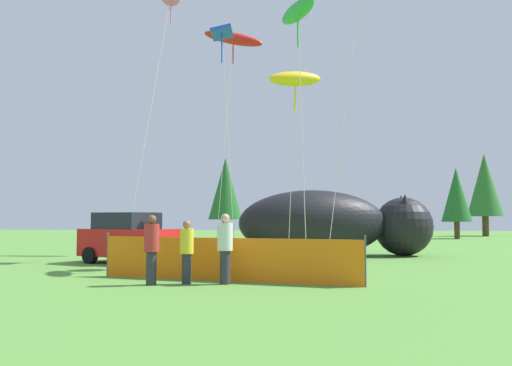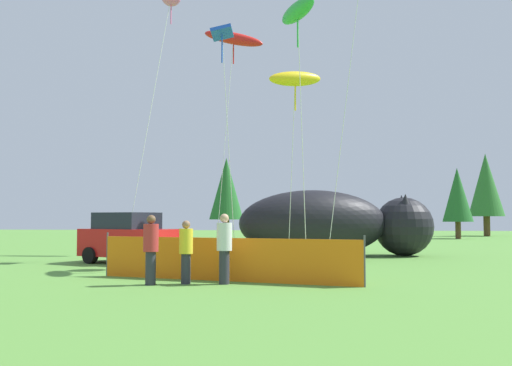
{
  "view_description": "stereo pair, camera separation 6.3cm",
  "coord_description": "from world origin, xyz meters",
  "px_view_note": "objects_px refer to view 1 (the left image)",
  "views": [
    {
      "loc": [
        3.95,
        -18.23,
        1.76
      ],
      "look_at": [
        1.33,
        3.31,
        3.07
      ],
      "focal_mm": 40.0,
      "sensor_mm": 36.0,
      "label": 1
    },
    {
      "loc": [
        4.02,
        -18.23,
        1.76
      ],
      "look_at": [
        1.33,
        3.31,
        3.07
      ],
      "focal_mm": 40.0,
      "sensor_mm": 36.0,
      "label": 2
    }
  ],
  "objects_px": {
    "kite_red_lizard": "(233,39)",
    "kite_yellow_hero": "(295,79)",
    "folding_chair": "(309,258)",
    "spectator_in_grey_shirt": "(152,247)",
    "kite_green_fish": "(298,12)",
    "parked_car": "(129,238)",
    "kite_blue_box": "(222,38)",
    "spectator_in_red_shirt": "(187,249)",
    "spectator_in_black_shirt": "(225,246)",
    "inflatable_cat": "(333,226)"
  },
  "relations": [
    {
      "from": "kite_red_lizard",
      "to": "kite_yellow_hero",
      "type": "distance_m",
      "value": 7.07
    },
    {
      "from": "folding_chair",
      "to": "spectator_in_grey_shirt",
      "type": "bearing_deg",
      "value": 91.61
    },
    {
      "from": "kite_green_fish",
      "to": "parked_car",
      "type": "bearing_deg",
      "value": 167.47
    },
    {
      "from": "folding_chair",
      "to": "kite_blue_box",
      "type": "bearing_deg",
      "value": -4.87
    },
    {
      "from": "parked_car",
      "to": "spectator_in_red_shirt",
      "type": "xyz_separation_m",
      "value": [
        3.85,
        -6.42,
        -0.05
      ]
    },
    {
      "from": "kite_blue_box",
      "to": "spectator_in_black_shirt",
      "type": "bearing_deg",
      "value": -78.96
    },
    {
      "from": "kite_blue_box",
      "to": "folding_chair",
      "type": "bearing_deg",
      "value": -55.7
    },
    {
      "from": "kite_red_lizard",
      "to": "kite_yellow_hero",
      "type": "xyz_separation_m",
      "value": [
        3.39,
        -5.17,
        -3.43
      ]
    },
    {
      "from": "kite_red_lizard",
      "to": "kite_green_fish",
      "type": "relative_size",
      "value": 1.21
    },
    {
      "from": "kite_blue_box",
      "to": "kite_red_lizard",
      "type": "bearing_deg",
      "value": 93.31
    },
    {
      "from": "parked_car",
      "to": "spectator_in_red_shirt",
      "type": "bearing_deg",
      "value": -34.75
    },
    {
      "from": "spectator_in_black_shirt",
      "to": "kite_green_fish",
      "type": "height_order",
      "value": "kite_green_fish"
    },
    {
      "from": "spectator_in_red_shirt",
      "to": "kite_green_fish",
      "type": "distance_m",
      "value": 9.9
    },
    {
      "from": "kite_green_fish",
      "to": "spectator_in_red_shirt",
      "type": "bearing_deg",
      "value": -118.98
    },
    {
      "from": "parked_car",
      "to": "spectator_in_grey_shirt",
      "type": "distance_m",
      "value": 7.4
    },
    {
      "from": "spectator_in_red_shirt",
      "to": "kite_blue_box",
      "type": "xyz_separation_m",
      "value": [
        -0.65,
        8.64,
        8.49
      ]
    },
    {
      "from": "spectator_in_red_shirt",
      "to": "spectator_in_grey_shirt",
      "type": "distance_m",
      "value": 0.92
    },
    {
      "from": "spectator_in_red_shirt",
      "to": "spectator_in_grey_shirt",
      "type": "bearing_deg",
      "value": -158.14
    },
    {
      "from": "kite_blue_box",
      "to": "kite_green_fish",
      "type": "distance_m",
      "value": 5.03
    },
    {
      "from": "parked_car",
      "to": "kite_blue_box",
      "type": "relative_size",
      "value": 0.43
    },
    {
      "from": "kite_blue_box",
      "to": "kite_red_lizard",
      "type": "relative_size",
      "value": 0.86
    },
    {
      "from": "folding_chair",
      "to": "kite_red_lizard",
      "type": "relative_size",
      "value": 0.07
    },
    {
      "from": "folding_chair",
      "to": "spectator_in_black_shirt",
      "type": "xyz_separation_m",
      "value": [
        -2.11,
        -3.01,
        0.52
      ]
    },
    {
      "from": "spectator_in_grey_shirt",
      "to": "kite_green_fish",
      "type": "distance_m",
      "value": 10.28
    },
    {
      "from": "spectator_in_red_shirt",
      "to": "kite_red_lizard",
      "type": "bearing_deg",
      "value": 93.97
    },
    {
      "from": "kite_red_lizard",
      "to": "spectator_in_red_shirt",
      "type": "bearing_deg",
      "value": -86.03
    },
    {
      "from": "folding_chair",
      "to": "spectator_in_black_shirt",
      "type": "relative_size",
      "value": 0.45
    },
    {
      "from": "folding_chair",
      "to": "kite_green_fish",
      "type": "distance_m",
      "value": 8.74
    },
    {
      "from": "parked_car",
      "to": "spectator_in_black_shirt",
      "type": "height_order",
      "value": "parked_car"
    },
    {
      "from": "spectator_in_black_shirt",
      "to": "parked_car",
      "type": "bearing_deg",
      "value": 127.53
    },
    {
      "from": "spectator_in_red_shirt",
      "to": "kite_blue_box",
      "type": "relative_size",
      "value": 0.17
    },
    {
      "from": "inflatable_cat",
      "to": "kite_blue_box",
      "type": "height_order",
      "value": "kite_blue_box"
    },
    {
      "from": "spectator_in_grey_shirt",
      "to": "folding_chair",
      "type": "bearing_deg",
      "value": 40.78
    },
    {
      "from": "folding_chair",
      "to": "spectator_in_red_shirt",
      "type": "relative_size",
      "value": 0.5
    },
    {
      "from": "folding_chair",
      "to": "inflatable_cat",
      "type": "relative_size",
      "value": 0.09
    },
    {
      "from": "spectator_in_grey_shirt",
      "to": "parked_car",
      "type": "bearing_deg",
      "value": 113.86
    },
    {
      "from": "spectator_in_black_shirt",
      "to": "kite_red_lizard",
      "type": "bearing_deg",
      "value": 98.43
    },
    {
      "from": "spectator_in_black_shirt",
      "to": "spectator_in_grey_shirt",
      "type": "relative_size",
      "value": 1.02
    },
    {
      "from": "kite_red_lizard",
      "to": "kite_yellow_hero",
      "type": "bearing_deg",
      "value": -56.72
    },
    {
      "from": "spectator_in_grey_shirt",
      "to": "kite_yellow_hero",
      "type": "height_order",
      "value": "kite_yellow_hero"
    },
    {
      "from": "parked_car",
      "to": "spectator_in_red_shirt",
      "type": "relative_size",
      "value": 2.55
    },
    {
      "from": "spectator_in_red_shirt",
      "to": "spectator_in_grey_shirt",
      "type": "xyz_separation_m",
      "value": [
        -0.85,
        -0.34,
        0.08
      ]
    },
    {
      "from": "kite_green_fish",
      "to": "kite_yellow_hero",
      "type": "height_order",
      "value": "kite_green_fish"
    },
    {
      "from": "spectator_in_black_shirt",
      "to": "spectator_in_red_shirt",
      "type": "distance_m",
      "value": 1.03
    },
    {
      "from": "spectator_in_red_shirt",
      "to": "kite_red_lizard",
      "type": "xyz_separation_m",
      "value": [
        -0.91,
        13.09,
        9.85
      ]
    },
    {
      "from": "kite_green_fish",
      "to": "spectator_in_grey_shirt",
      "type": "bearing_deg",
      "value": -124.19
    },
    {
      "from": "spectator_in_grey_shirt",
      "to": "kite_green_fish",
      "type": "xyz_separation_m",
      "value": [
        3.6,
        5.3,
        8.03
      ]
    },
    {
      "from": "spectator_in_red_shirt",
      "to": "spectator_in_grey_shirt",
      "type": "relative_size",
      "value": 0.92
    },
    {
      "from": "inflatable_cat",
      "to": "kite_green_fish",
      "type": "relative_size",
      "value": 0.96
    },
    {
      "from": "inflatable_cat",
      "to": "spectator_in_black_shirt",
      "type": "bearing_deg",
      "value": -121.92
    }
  ]
}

